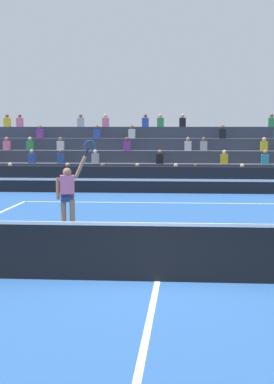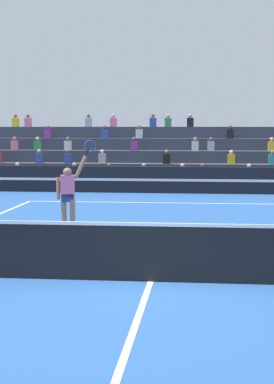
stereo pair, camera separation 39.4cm
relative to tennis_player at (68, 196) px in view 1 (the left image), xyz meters
The scene contains 6 objects.
ground_plane 5.58m from the tennis_player, 62.65° to the right, with size 120.00×120.00×0.00m, color #285699.
court_lines 5.58m from the tennis_player, 62.65° to the right, with size 11.10×23.90×0.01m.
tennis_net 5.51m from the tennis_player, 62.65° to the right, with size 12.00×0.10×1.10m.
sponsor_banner_wall 10.83m from the tennis_player, 76.51° to the left, with size 18.00×0.26×1.10m.
bleacher_stand 14.54m from the tennis_player, 80.02° to the left, with size 20.33×4.75×3.38m.
tennis_player is the anchor object (origin of this frame).
Camera 1 is at (0.54, -11.19, 2.75)m, focal length 60.00 mm.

